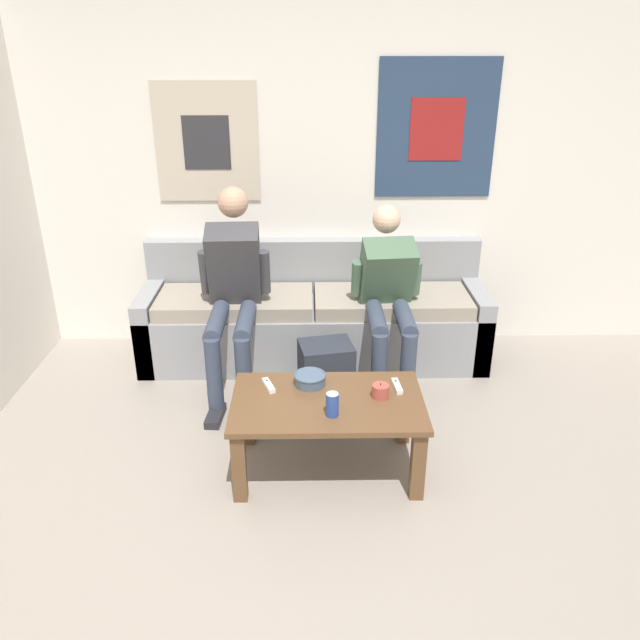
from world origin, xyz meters
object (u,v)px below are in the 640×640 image
Objects in this scene: pillar_candle at (380,391)px; game_controller_near_right at (269,385)px; backpack at (326,378)px; drink_can_blue at (332,404)px; person_seated_adult at (233,285)px; couch at (314,319)px; person_seated_teen at (388,293)px; game_controller_near_left at (397,386)px; ceramic_bowl at (310,379)px; coffee_table at (328,413)px.

pillar_candle is 0.60m from game_controller_near_right.
backpack is 3.51× the size of drink_can_blue.
game_controller_near_right is at bearing -123.64° from backpack.
person_seated_adult is 14.24× the size of pillar_candle.
couch is 0.69m from person_seated_teen.
game_controller_near_left is at bearing 42.69° from pillar_candle.
person_seated_teen is at bearing 81.31° from pillar_candle.
drink_can_blue is 0.44m from game_controller_near_left.
couch is at bearing 88.58° from ceramic_bowl.
couch is 1.30m from game_controller_near_left.
game_controller_near_right is (-0.33, 0.28, -0.05)m from drink_can_blue.
person_seated_adult reaches higher than pillar_candle.
pillar_candle is at bearing -20.45° from ceramic_bowl.
person_seated_adult is at bearing 118.06° from drink_can_blue.
game_controller_near_left and game_controller_near_right have the same top height.
pillar_candle is 0.31m from drink_can_blue.
person_seated_teen is 6.52× the size of ceramic_bowl.
person_seated_teen is 0.99m from ceramic_bowl.
person_seated_adult is 1.30m from drink_can_blue.
game_controller_near_left is at bearing -54.27° from backpack.
ceramic_bowl is 0.39m from pillar_candle.
person_seated_adult reaches higher than backpack.
couch is 2.43× the size of coffee_table.
couch reaches higher than pillar_candle.
drink_can_blue is at bearing -109.71° from person_seated_teen.
coffee_table is 1.11m from person_seated_teen.
coffee_table is 1.21m from person_seated_adult.
couch is 2.12× the size of person_seated_teen.
backpack is at bearing 90.58° from drink_can_blue.
backpack is 0.63m from game_controller_near_right.
person_seated_adult is 8.70× the size of game_controller_near_left.
coffee_table is 0.87× the size of person_seated_teen.
coffee_table is 0.41m from game_controller_near_left.
person_seated_teen is at bearing 49.13° from game_controller_near_right.
pillar_candle reaches higher than game_controller_near_left.
couch reaches higher than coffee_table.
couch is at bearing 104.55° from pillar_candle.
game_controller_near_left reaches higher than backpack.
person_seated_teen reaches higher than pillar_candle.
game_controller_near_right is at bearing 178.48° from game_controller_near_left.
game_controller_near_left is at bearing -5.55° from ceramic_bowl.
game_controller_near_right is at bearing 140.24° from drink_can_blue.
drink_can_blue is (-0.26, -0.17, 0.03)m from pillar_candle.
drink_can_blue is at bearing -70.03° from ceramic_bowl.
couch reaches higher than ceramic_bowl.
ceramic_bowl is at bearing -121.97° from person_seated_teen.
drink_can_blue is at bearing -86.84° from couch.
couch is at bearing 92.68° from coffee_table.
person_seated_adult is 8.68× the size of game_controller_near_right.
ceramic_bowl is 0.47m from game_controller_near_left.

